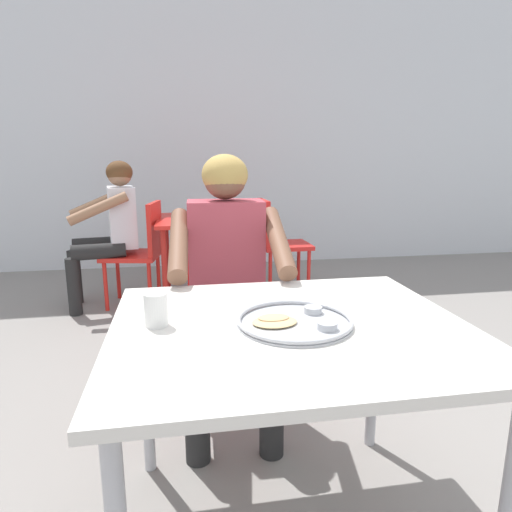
{
  "coord_description": "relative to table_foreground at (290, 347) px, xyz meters",
  "views": [
    {
      "loc": [
        -0.4,
        -1.23,
        1.2
      ],
      "look_at": [
        -0.16,
        0.21,
        0.87
      ],
      "focal_mm": 31.04,
      "sensor_mm": 36.0,
      "label": 1
    }
  ],
  "objects": [
    {
      "name": "patron_background",
      "position": [
        -0.86,
        2.48,
        0.05
      ],
      "size": [
        0.6,
        0.56,
        1.18
      ],
      "color": "black",
      "rests_on": "ground"
    },
    {
      "name": "back_wall",
      "position": [
        0.1,
        3.85,
        1.05
      ],
      "size": [
        12.0,
        0.12,
        3.4
      ],
      "primitive_type": "cube",
      "color": "silver",
      "rests_on": "ground"
    },
    {
      "name": "chair_foreground",
      "position": [
        -0.1,
        0.92,
        -0.16
      ],
      "size": [
        0.4,
        0.43,
        0.83
      ],
      "color": "red",
      "rests_on": "ground"
    },
    {
      "name": "drinking_cup",
      "position": [
        -0.39,
        0.05,
        0.13
      ],
      "size": [
        0.07,
        0.07,
        0.1
      ],
      "color": "white",
      "rests_on": "table_foreground"
    },
    {
      "name": "thali_tray",
      "position": [
        0.01,
        -0.01,
        0.08
      ],
      "size": [
        0.34,
        0.34,
        0.03
      ],
      "color": "#B7BABF",
      "rests_on": "table_foreground"
    },
    {
      "name": "diner_foreground",
      "position": [
        -0.11,
        0.7,
        0.08
      ],
      "size": [
        0.5,
        0.56,
        1.22
      ],
      "color": "black",
      "rests_on": "ground"
    },
    {
      "name": "table_foreground",
      "position": [
        0.0,
        0.0,
        0.0
      ],
      "size": [
        1.04,
        0.89,
        0.72
      ],
      "color": "silver",
      "rests_on": "ground"
    },
    {
      "name": "table_background_red",
      "position": [
        -0.07,
        2.5,
        -0.03
      ],
      "size": [
        0.86,
        0.81,
        0.71
      ],
      "color": "red",
      "rests_on": "ground"
    },
    {
      "name": "chair_red_right",
      "position": [
        0.52,
        2.55,
        -0.16
      ],
      "size": [
        0.44,
        0.4,
        0.85
      ],
      "color": "red",
      "rests_on": "ground"
    },
    {
      "name": "chair_red_left",
      "position": [
        -0.63,
        2.45,
        -0.16
      ],
      "size": [
        0.49,
        0.47,
        0.85
      ],
      "color": "red",
      "rests_on": "ground"
    }
  ]
}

